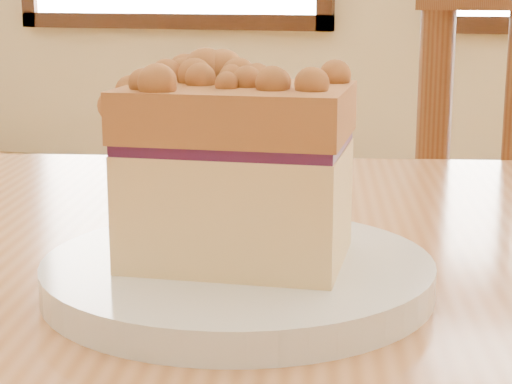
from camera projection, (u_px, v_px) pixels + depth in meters
plate at (238, 275)px, 0.49m from camera, size 0.21×0.21×0.02m
cake_slice at (235, 159)px, 0.47m from camera, size 0.13×0.10×0.11m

